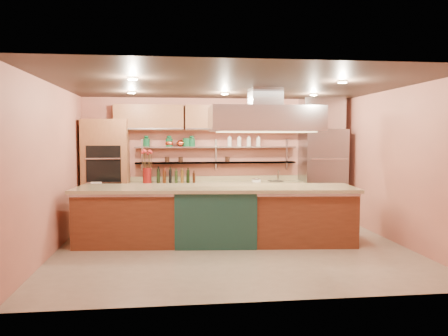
{
  "coord_description": "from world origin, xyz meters",
  "views": [
    {
      "loc": [
        -1.04,
        -7.38,
        1.91
      ],
      "look_at": [
        -0.04,
        1.0,
        1.32
      ],
      "focal_mm": 35.0,
      "sensor_mm": 36.0,
      "label": 1
    }
  ],
  "objects": [
    {
      "name": "island",
      "position": [
        -0.26,
        0.42,
        0.51
      ],
      "size": [
        5.0,
        1.53,
        1.03
      ],
      "primitive_type": "cube",
      "rotation": [
        0.0,
        0.0,
        -0.09
      ],
      "color": "brown",
      "rests_on": "floor"
    },
    {
      "name": "upper_cabinets",
      "position": [
        0.0,
        2.32,
        2.35
      ],
      "size": [
        4.6,
        0.36,
        0.55
      ],
      "primitive_type": "cube",
      "color": "brown",
      "rests_on": "wall_back"
    },
    {
      "name": "flower_vase",
      "position": [
        -1.58,
        2.15,
        1.09
      ],
      "size": [
        0.19,
        0.19,
        0.33
      ],
      "primitive_type": "cylinder",
      "rotation": [
        0.0,
        0.0,
        -0.0
      ],
      "color": "maroon",
      "rests_on": "back_counter"
    },
    {
      "name": "oven_stack",
      "position": [
        -2.45,
        2.18,
        1.15
      ],
      "size": [
        0.95,
        0.64,
        2.3
      ],
      "primitive_type": "cube",
      "color": "brown",
      "rests_on": "floor"
    },
    {
      "name": "wall_shelf_upper",
      "position": [
        -0.05,
        2.37,
        1.7
      ],
      "size": [
        3.6,
        0.26,
        0.03
      ],
      "primitive_type": "cube",
      "color": "#ADB0B4",
      "rests_on": "wall_back"
    },
    {
      "name": "refrigerator",
      "position": [
        2.35,
        2.14,
        1.05
      ],
      "size": [
        0.95,
        0.72,
        2.1
      ],
      "primitive_type": "cube",
      "color": "gray",
      "rests_on": "floor"
    },
    {
      "name": "green_canister",
      "position": [
        -0.72,
        2.37,
        1.81
      ],
      "size": [
        0.2,
        0.2,
        0.19
      ],
      "primitive_type": "cylinder",
      "rotation": [
        0.0,
        0.0,
        -0.41
      ],
      "color": "#104C29",
      "rests_on": "wall_shelf_upper"
    },
    {
      "name": "wall_back",
      "position": [
        0.0,
        2.5,
        1.4
      ],
      "size": [
        6.0,
        0.04,
        2.8
      ],
      "primitive_type": "cube",
      "color": "#BE6F59",
      "rests_on": "floor"
    },
    {
      "name": "ceiling_downlights",
      "position": [
        0.0,
        0.2,
        2.77
      ],
      "size": [
        4.0,
        2.8,
        0.02
      ],
      "primitive_type": "cube",
      "color": "#FFE5A5",
      "rests_on": "ceiling"
    },
    {
      "name": "kitchen_scale",
      "position": [
        0.82,
        2.15,
        0.98
      ],
      "size": [
        0.19,
        0.15,
        0.1
      ],
      "primitive_type": "cube",
      "rotation": [
        0.0,
        0.0,
        -0.12
      ],
      "color": "white",
      "rests_on": "back_counter"
    },
    {
      "name": "wall_shelf_lower",
      "position": [
        -0.05,
        2.37,
        1.35
      ],
      "size": [
        3.6,
        0.26,
        0.03
      ],
      "primitive_type": "cube",
      "color": "#ADB0B4",
      "rests_on": "wall_back"
    },
    {
      "name": "range_hood",
      "position": [
        0.64,
        0.42,
        2.25
      ],
      "size": [
        2.0,
        1.0,
        0.45
      ],
      "primitive_type": "cube",
      "color": "#ADB0B4",
      "rests_on": "ceiling"
    },
    {
      "name": "wall_front",
      "position": [
        0.0,
        -2.5,
        1.4
      ],
      "size": [
        6.0,
        0.04,
        2.8
      ],
      "primitive_type": "cube",
      "color": "#BE6F59",
      "rests_on": "floor"
    },
    {
      "name": "ceiling",
      "position": [
        0.0,
        0.0,
        2.8
      ],
      "size": [
        6.0,
        5.0,
        0.02
      ],
      "primitive_type": "cube",
      "color": "black",
      "rests_on": "wall_back"
    },
    {
      "name": "oil_bottle_cluster",
      "position": [
        -0.95,
        2.15,
        1.07
      ],
      "size": [
        0.92,
        0.37,
        0.29
      ],
      "primitive_type": "cube",
      "rotation": [
        0.0,
        0.0,
        0.14
      ],
      "color": "black",
      "rests_on": "back_counter"
    },
    {
      "name": "wall_right",
      "position": [
        3.0,
        0.0,
        1.4
      ],
      "size": [
        0.04,
        5.0,
        2.8
      ],
      "primitive_type": "cube",
      "color": "#BE6F59",
      "rests_on": "floor"
    },
    {
      "name": "floor",
      "position": [
        0.0,
        0.0,
        -0.01
      ],
      "size": [
        6.0,
        5.0,
        0.02
      ],
      "primitive_type": "cube",
      "color": "gray",
      "rests_on": "ground"
    },
    {
      "name": "copper_kettle",
      "position": [
        -0.85,
        2.37,
        1.79
      ],
      "size": [
        0.23,
        0.23,
        0.15
      ],
      "primitive_type": "ellipsoid",
      "rotation": [
        0.0,
        0.0,
        -0.3
      ],
      "color": "#DC5432",
      "rests_on": "wall_shelf_upper"
    },
    {
      "name": "back_counter",
      "position": [
        -0.05,
        2.2,
        0.47
      ],
      "size": [
        3.84,
        0.64,
        0.93
      ],
      "primitive_type": "cube",
      "color": "tan",
      "rests_on": "floor"
    },
    {
      "name": "wall_left",
      "position": [
        -3.0,
        0.0,
        1.4
      ],
      "size": [
        0.04,
        5.0,
        2.8
      ],
      "primitive_type": "cube",
      "color": "#BE6F59",
      "rests_on": "floor"
    },
    {
      "name": "bar_faucet",
      "position": [
        1.34,
        2.25,
        1.05
      ],
      "size": [
        0.04,
        0.04,
        0.24
      ],
      "primitive_type": "cylinder",
      "rotation": [
        0.0,
        0.0,
        -0.19
      ],
      "color": "white",
      "rests_on": "back_counter"
    }
  ]
}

